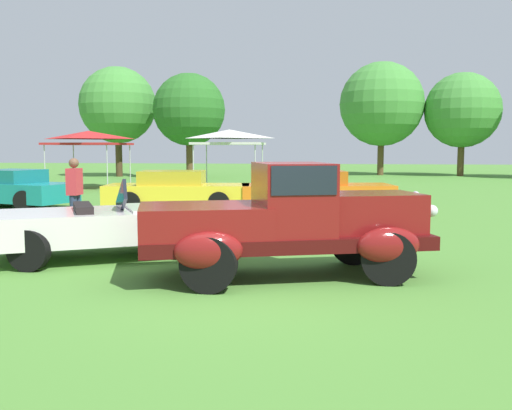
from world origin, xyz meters
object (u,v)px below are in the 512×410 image
Objects in this scene: show_car_yellow at (177,191)px; canopy_tent_center_field at (229,136)px; show_car_orange at (315,191)px; show_car_teal at (15,189)px; feature_pickup_truck at (287,219)px; canopy_tent_left_field at (89,137)px; neighbor_convertible at (114,224)px; spectator_near_truck at (75,192)px.

show_car_yellow is 7.86m from canopy_tent_center_field.
canopy_tent_center_field is (-3.92, 7.06, 1.82)m from show_car_orange.
show_car_teal is at bearing -177.98° from show_car_orange.
feature_pickup_truck is 20.18m from canopy_tent_left_field.
show_car_yellow is (-3.99, 8.51, -0.26)m from feature_pickup_truck.
feature_pickup_truck is 9.09m from show_car_orange.
canopy_tent_center_field is at bearing -8.09° from canopy_tent_left_field.
show_car_teal is (-6.28, 7.54, 0.02)m from neighbor_convertible.
canopy_tent_left_field and canopy_tent_center_field have the same top height.
neighbor_convertible is at bearing -87.87° from canopy_tent_center_field.
canopy_tent_center_field is at bearing 83.61° from spectator_near_truck.
neighbor_convertible is 1.39× the size of canopy_tent_left_field.
spectator_near_truck is at bearing 143.18° from feature_pickup_truck.
canopy_tent_left_field is (-5.48, 13.31, 1.51)m from spectator_near_truck.
show_car_teal is 6.58m from spectator_near_truck.
canopy_tent_left_field is at bearing 97.76° from show_car_teal.
canopy_tent_left_field is at bearing 121.68° from feature_pickup_truck.
show_car_orange is at bearing -36.71° from canopy_tent_left_field.
canopy_tent_center_field is (-0.56, 14.94, 1.84)m from neighbor_convertible.
show_car_orange is at bearing 7.75° from show_car_yellow.
neighbor_convertible is 1.56× the size of canopy_tent_center_field.
canopy_tent_center_field is at bearing 102.91° from feature_pickup_truck.
show_car_teal is at bearing -127.70° from canopy_tent_center_field.
canopy_tent_left_field is (-10.78, 8.04, 1.82)m from show_car_orange.
feature_pickup_truck is 9.40m from show_car_yellow.
show_car_orange is (0.22, 9.08, -0.26)m from feature_pickup_truck.
feature_pickup_truck is 1.06× the size of show_car_teal.
show_car_orange is 2.84× the size of spectator_near_truck.
spectator_near_truck is (-5.08, 3.80, 0.05)m from feature_pickup_truck.
canopy_tent_center_field reaches higher than spectator_near_truck.
neighbor_convertible reaches higher than show_car_teal.
show_car_yellow is at bearing -52.65° from canopy_tent_left_field.
show_car_teal is at bearing -82.24° from canopy_tent_left_field.
spectator_near_truck is 0.58× the size of canopy_tent_center_field.
spectator_near_truck is at bearing -103.04° from show_car_yellow.
neighbor_convertible is at bearing -65.01° from canopy_tent_left_field.
show_car_orange is (3.36, 7.88, 0.02)m from neighbor_convertible.
canopy_tent_left_field is at bearing 114.99° from neighbor_convertible.
canopy_tent_center_field is (-3.70, 16.14, 1.56)m from feature_pickup_truck.
show_car_orange is at bearing 44.86° from spectator_near_truck.
show_car_teal is 8.65m from canopy_tent_left_field.
show_car_teal is 0.87× the size of show_car_orange.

